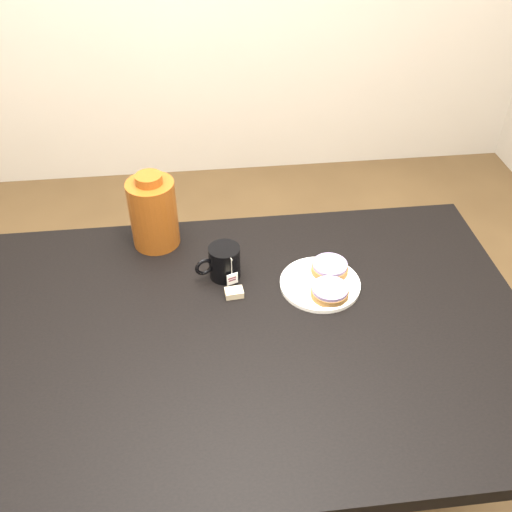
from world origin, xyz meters
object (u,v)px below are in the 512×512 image
at_px(table, 241,354).
at_px(bagel_back, 330,267).
at_px(mug, 224,262).
at_px(bagel_front, 330,291).
at_px(bagel_package, 153,212).
at_px(teabag_pouch, 234,293).
at_px(plate, 320,283).

bearing_deg(table, bagel_back, 34.30).
bearing_deg(mug, bagel_front, -44.77).
xyz_separation_m(table, bagel_package, (-0.20, 0.36, 0.18)).
bearing_deg(bagel_back, bagel_front, -102.20).
xyz_separation_m(teabag_pouch, bagel_package, (-0.20, 0.24, 0.09)).
height_order(bagel_front, mug, mug).
distance_m(bagel_back, teabag_pouch, 0.26).
relative_size(bagel_back, teabag_pouch, 2.88).
relative_size(table, plate, 6.83).
relative_size(bagel_front, mug, 0.88).
relative_size(table, bagel_back, 10.80).
height_order(plate, bagel_back, bagel_back).
xyz_separation_m(table, bagel_back, (0.25, 0.17, 0.11)).
distance_m(mug, bagel_package, 0.25).
bearing_deg(teabag_pouch, bagel_package, 128.88).
relative_size(plate, teabag_pouch, 4.56).
bearing_deg(teabag_pouch, plate, 2.94).
relative_size(teabag_pouch, bagel_package, 0.21).
relative_size(bagel_back, bagel_front, 1.13).
height_order(mug, bagel_package, bagel_package).
bearing_deg(bagel_front, table, -160.58).
bearing_deg(bagel_back, mug, 174.13).
distance_m(table, bagel_package, 0.45).
xyz_separation_m(plate, bagel_back, (0.03, 0.04, 0.02)).
bearing_deg(teabag_pouch, table, -88.39).
distance_m(bagel_front, teabag_pouch, 0.24).
xyz_separation_m(mug, teabag_pouch, (0.02, -0.08, -0.04)).
bearing_deg(mug, plate, -35.57).
distance_m(table, teabag_pouch, 0.15).
distance_m(table, bagel_back, 0.32).
xyz_separation_m(bagel_front, teabag_pouch, (-0.23, 0.04, -0.02)).
relative_size(bagel_back, bagel_package, 0.60).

